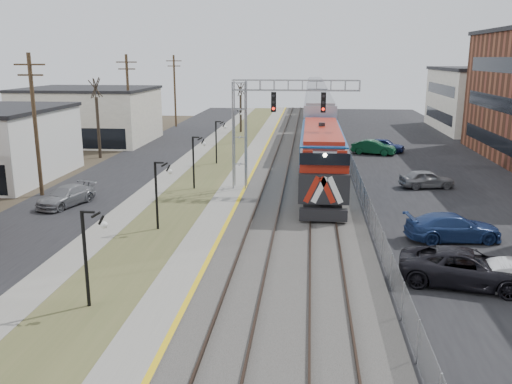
# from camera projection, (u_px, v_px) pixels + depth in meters

# --- Properties ---
(street_west) EXTENTS (7.00, 120.00, 0.04)m
(street_west) POSITION_uv_depth(u_px,v_px,m) (128.00, 169.00, 48.37)
(street_west) COLOR black
(street_west) RESTS_ON ground
(sidewalk) EXTENTS (2.00, 120.00, 0.08)m
(sidewalk) POSITION_uv_depth(u_px,v_px,m) (177.00, 169.00, 47.93)
(sidewalk) COLOR gray
(sidewalk) RESTS_ON ground
(grass_median) EXTENTS (4.00, 120.00, 0.06)m
(grass_median) POSITION_uv_depth(u_px,v_px,m) (211.00, 170.00, 47.65)
(grass_median) COLOR #4D532C
(grass_median) RESTS_ON ground
(platform) EXTENTS (2.00, 120.00, 0.24)m
(platform) POSITION_uv_depth(u_px,v_px,m) (245.00, 170.00, 47.34)
(platform) COLOR gray
(platform) RESTS_ON ground
(ballast_bed) EXTENTS (8.00, 120.00, 0.20)m
(ballast_bed) POSITION_uv_depth(u_px,v_px,m) (302.00, 171.00, 46.86)
(ballast_bed) COLOR #595651
(ballast_bed) RESTS_ON ground
(parking_lot) EXTENTS (16.00, 120.00, 0.04)m
(parking_lot) POSITION_uv_depth(u_px,v_px,m) (444.00, 175.00, 45.73)
(parking_lot) COLOR black
(parking_lot) RESTS_ON ground
(platform_edge) EXTENTS (0.24, 120.00, 0.01)m
(platform_edge) POSITION_uv_depth(u_px,v_px,m) (255.00, 169.00, 47.22)
(platform_edge) COLOR gold
(platform_edge) RESTS_ON platform
(track_near) EXTENTS (1.58, 120.00, 0.15)m
(track_near) POSITION_uv_depth(u_px,v_px,m) (279.00, 169.00, 47.01)
(track_near) COLOR #2D2119
(track_near) RESTS_ON ballast_bed
(track_far) EXTENTS (1.58, 120.00, 0.15)m
(track_far) POSITION_uv_depth(u_px,v_px,m) (319.00, 169.00, 46.68)
(track_far) COLOR #2D2119
(track_far) RESTS_ON ballast_bed
(train) EXTENTS (3.00, 85.85, 5.33)m
(train) POSITION_uv_depth(u_px,v_px,m) (317.00, 108.00, 74.12)
(train) COLOR #124D96
(train) RESTS_ON ground
(signal_gantry) EXTENTS (9.00, 1.07, 8.15)m
(signal_gantry) POSITION_uv_depth(u_px,v_px,m) (263.00, 116.00, 39.04)
(signal_gantry) COLOR gray
(signal_gantry) RESTS_ON ground
(lampposts) EXTENTS (0.14, 62.14, 4.00)m
(lampposts) POSITION_uv_depth(u_px,v_px,m) (158.00, 195.00, 31.03)
(lampposts) COLOR black
(lampposts) RESTS_ON ground
(utility_poles) EXTENTS (0.28, 80.28, 10.00)m
(utility_poles) POSITION_uv_depth(u_px,v_px,m) (35.00, 126.00, 37.79)
(utility_poles) COLOR #4C3823
(utility_poles) RESTS_ON ground
(fence) EXTENTS (0.04, 120.00, 1.60)m
(fence) POSITION_uv_depth(u_px,v_px,m) (351.00, 164.00, 46.29)
(fence) COLOR gray
(fence) RESTS_ON ground
(bare_trees) EXTENTS (12.30, 42.30, 5.95)m
(bare_trees) POSITION_uv_depth(u_px,v_px,m) (128.00, 133.00, 51.61)
(bare_trees) COLOR #382D23
(bare_trees) RESTS_ON ground
(car_lot_c) EXTENTS (6.05, 3.75, 1.56)m
(car_lot_c) POSITION_uv_depth(u_px,v_px,m) (466.00, 268.00, 23.46)
(car_lot_c) COLOR black
(car_lot_c) RESTS_ON ground
(car_lot_d) EXTENTS (5.31, 2.74, 1.47)m
(car_lot_d) POSITION_uv_depth(u_px,v_px,m) (453.00, 228.00, 29.18)
(car_lot_d) COLOR navy
(car_lot_d) RESTS_ON ground
(car_lot_e) EXTENTS (4.26, 2.34, 1.37)m
(car_lot_e) POSITION_uv_depth(u_px,v_px,m) (427.00, 179.00, 41.00)
(car_lot_e) COLOR slate
(car_lot_e) RESTS_ON ground
(car_lot_f) EXTENTS (4.63, 2.77, 1.44)m
(car_lot_f) POSITION_uv_depth(u_px,v_px,m) (373.00, 148.00, 55.20)
(car_lot_f) COLOR #0D4124
(car_lot_f) RESTS_ON ground
(car_street_b) EXTENTS (3.15, 4.84, 1.30)m
(car_street_b) POSITION_uv_depth(u_px,v_px,m) (66.00, 197.00, 36.09)
(car_street_b) COLOR gray
(car_street_b) RESTS_ON ground
(car_lot_g) EXTENTS (4.52, 2.81, 1.43)m
(car_lot_g) POSITION_uv_depth(u_px,v_px,m) (384.00, 146.00, 56.55)
(car_lot_g) COLOR navy
(car_lot_g) RESTS_ON ground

